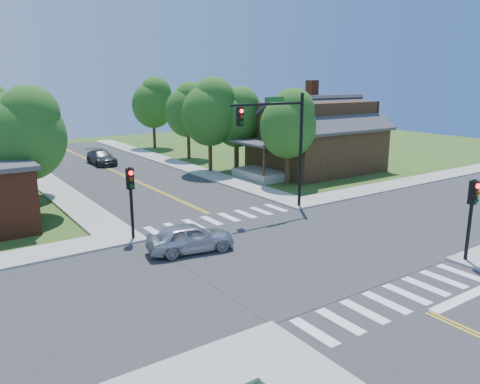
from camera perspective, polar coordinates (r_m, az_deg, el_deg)
ground at (r=22.74m, az=5.97°, el=-7.11°), size 100.00×100.00×0.00m
road_ns at (r=22.73m, az=5.98°, el=-7.06°), size 10.00×90.00×0.04m
road_ew at (r=22.73m, az=5.98°, el=-7.05°), size 90.00×10.00×0.04m
intersection_patch at (r=22.74m, az=5.97°, el=-7.11°), size 10.20×10.20×0.06m
sidewalk_ne at (r=44.34m, az=8.33°, el=3.15°), size 40.00×40.00×0.14m
crosswalk_north at (r=27.46m, az=-2.44°, el=-3.27°), size 8.85×2.00×0.01m
crosswalk_south at (r=18.85m, az=18.56°, el=-12.17°), size 8.85×2.00×0.01m
centerline at (r=22.72m, az=5.98°, el=-7.00°), size 0.30×90.00×0.01m
stop_bar at (r=20.15m, az=26.18°, el=-11.32°), size 4.60×0.45×0.09m
signal_mast_ne at (r=28.25m, az=4.92°, el=7.13°), size 5.30×0.42×7.20m
signal_pole_se at (r=22.79m, az=26.46°, el=-1.43°), size 0.34×0.42×3.80m
signal_pole_nw at (r=23.82m, az=-13.17°, el=0.26°), size 0.34×0.42×3.80m
house_ne at (r=42.24m, az=9.23°, el=7.07°), size 13.05×8.80×7.11m
tree_e_a at (r=35.75m, az=6.04°, el=8.46°), size 4.35×4.14×7.40m
tree_e_b at (r=41.45m, az=-0.24°, el=9.27°), size 4.38×4.16×7.44m
tree_e_c at (r=48.07m, az=-6.27°, el=10.09°), size 4.60×4.37×7.82m
tree_e_d at (r=56.38m, az=-10.47°, el=10.81°), size 4.91×4.66×8.34m
tree_w_a at (r=29.84m, az=-24.54°, el=6.74°), size 4.56×4.33×7.74m
tree_w_b at (r=36.60m, az=-26.31°, el=7.05°), size 4.23×4.02×7.20m
tree_house at (r=40.62m, az=-3.58°, el=9.91°), size 4.85×4.61×8.25m
tree_bldg at (r=35.07m, az=-24.66°, el=6.96°), size 4.22×4.01×7.17m
car_silver at (r=22.29m, az=-6.06°, el=-5.63°), size 3.15×4.71×1.40m
car_dgrey at (r=46.77m, az=-16.54°, el=4.02°), size 1.96×4.69×1.35m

